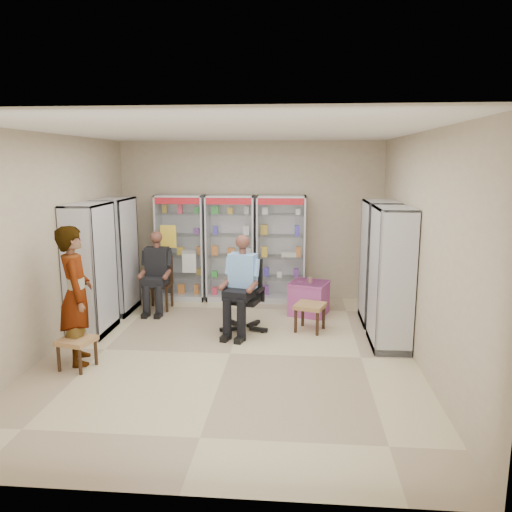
# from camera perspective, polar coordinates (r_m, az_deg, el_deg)

# --- Properties ---
(floor) EXTENTS (6.00, 6.00, 0.00)m
(floor) POSITION_cam_1_polar(r_m,az_deg,el_deg) (7.05, -2.98, -11.06)
(floor) COLOR #C8B98B
(floor) RESTS_ON ground
(room_shell) EXTENTS (5.02, 6.02, 3.01)m
(room_shell) POSITION_cam_1_polar(r_m,az_deg,el_deg) (6.58, -3.15, 5.07)
(room_shell) COLOR tan
(room_shell) RESTS_ON ground
(cabinet_back_left) EXTENTS (0.90, 0.50, 2.00)m
(cabinet_back_left) POSITION_cam_1_polar(r_m,az_deg,el_deg) (9.61, -8.52, 0.95)
(cabinet_back_left) COLOR #B7B9BF
(cabinet_back_left) RESTS_ON floor
(cabinet_back_mid) EXTENTS (0.90, 0.50, 2.00)m
(cabinet_back_mid) POSITION_cam_1_polar(r_m,az_deg,el_deg) (9.44, -2.90, 0.88)
(cabinet_back_mid) COLOR #AEB2B6
(cabinet_back_mid) RESTS_ON floor
(cabinet_back_right) EXTENTS (0.90, 0.50, 2.00)m
(cabinet_back_right) POSITION_cam_1_polar(r_m,az_deg,el_deg) (9.36, 2.87, 0.80)
(cabinet_back_right) COLOR silver
(cabinet_back_right) RESTS_ON floor
(cabinet_right_far) EXTENTS (0.90, 0.50, 2.00)m
(cabinet_right_far) POSITION_cam_1_polar(r_m,az_deg,el_deg) (8.35, 13.85, -0.73)
(cabinet_right_far) COLOR #ADAFB4
(cabinet_right_far) RESTS_ON floor
(cabinet_right_near) EXTENTS (0.90, 0.50, 2.00)m
(cabinet_right_near) POSITION_cam_1_polar(r_m,az_deg,el_deg) (7.29, 15.17, -2.46)
(cabinet_right_near) COLOR #9D9FA4
(cabinet_right_near) RESTS_ON floor
(cabinet_left_far) EXTENTS (0.90, 0.50, 2.00)m
(cabinet_left_far) POSITION_cam_1_polar(r_m,az_deg,el_deg) (9.00, -15.66, 0.01)
(cabinet_left_far) COLOR silver
(cabinet_left_far) RESTS_ON floor
(cabinet_left_near) EXTENTS (0.90, 0.50, 2.00)m
(cabinet_left_near) POSITION_cam_1_polar(r_m,az_deg,el_deg) (8.00, -18.38, -1.46)
(cabinet_left_near) COLOR #A2A5A9
(cabinet_left_near) RESTS_ON floor
(wooden_chair) EXTENTS (0.42, 0.42, 0.94)m
(wooden_chair) POSITION_cam_1_polar(r_m,az_deg,el_deg) (9.09, -11.02, -3.11)
(wooden_chair) COLOR black
(wooden_chair) RESTS_ON floor
(seated_customer) EXTENTS (0.44, 0.60, 1.34)m
(seated_customer) POSITION_cam_1_polar(r_m,az_deg,el_deg) (9.00, -11.15, -1.95)
(seated_customer) COLOR black
(seated_customer) RESTS_ON floor
(office_chair) EXTENTS (0.75, 0.75, 1.13)m
(office_chair) POSITION_cam_1_polar(r_m,az_deg,el_deg) (7.78, -1.41, -4.56)
(office_chair) COLOR black
(office_chair) RESTS_ON floor
(seated_shopkeeper) EXTENTS (0.62, 0.75, 1.44)m
(seated_shopkeeper) POSITION_cam_1_polar(r_m,az_deg,el_deg) (7.69, -1.46, -3.55)
(seated_shopkeeper) COLOR #6A95D2
(seated_shopkeeper) RESTS_ON floor
(pink_trunk) EXTENTS (0.74, 0.73, 0.57)m
(pink_trunk) POSITION_cam_1_polar(r_m,az_deg,el_deg) (8.71, 6.05, -4.82)
(pink_trunk) COLOR #C34EA7
(pink_trunk) RESTS_ON floor
(tea_glass) EXTENTS (0.07, 0.07, 0.10)m
(tea_glass) POSITION_cam_1_polar(r_m,az_deg,el_deg) (8.58, 6.22, -2.75)
(tea_glass) COLOR #5E2808
(tea_glass) RESTS_ON pink_trunk
(woven_stool_a) EXTENTS (0.55, 0.55, 0.44)m
(woven_stool_a) POSITION_cam_1_polar(r_m,az_deg,el_deg) (7.91, 6.17, -6.97)
(woven_stool_a) COLOR #AB8348
(woven_stool_a) RESTS_ON floor
(woven_stool_b) EXTENTS (0.48, 0.48, 0.40)m
(woven_stool_b) POSITION_cam_1_polar(r_m,az_deg,el_deg) (6.90, -19.73, -10.42)
(woven_stool_b) COLOR #A88946
(woven_stool_b) RESTS_ON floor
(standing_man) EXTENTS (0.67, 0.78, 1.82)m
(standing_man) POSITION_cam_1_polar(r_m,az_deg,el_deg) (6.90, -19.88, -4.24)
(standing_man) COLOR gray
(standing_man) RESTS_ON floor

